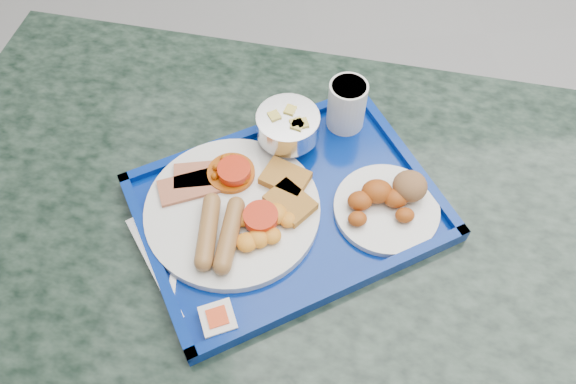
# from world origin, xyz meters

# --- Properties ---
(floor) EXTENTS (6.00, 6.00, 0.00)m
(floor) POSITION_xyz_m (0.00, 0.00, 0.00)
(floor) COLOR gray
(floor) RESTS_ON ground
(table) EXTENTS (1.31, 1.06, 0.71)m
(table) POSITION_xyz_m (-0.91, -0.51, 0.53)
(table) COLOR gray
(table) RESTS_ON floor
(tray) EXTENTS (0.52, 0.45, 0.03)m
(tray) POSITION_xyz_m (-0.86, -0.50, 0.72)
(tray) COLOR navy
(tray) RESTS_ON table
(main_plate) EXTENTS (0.26, 0.26, 0.04)m
(main_plate) POSITION_xyz_m (-0.94, -0.51, 0.74)
(main_plate) COLOR silver
(main_plate) RESTS_ON tray
(bread_plate) EXTENTS (0.16, 0.16, 0.05)m
(bread_plate) POSITION_xyz_m (-0.71, -0.52, 0.74)
(bread_plate) COLOR silver
(bread_plate) RESTS_ON tray
(fruit_bowl) EXTENTS (0.10, 0.10, 0.07)m
(fruit_bowl) POSITION_xyz_m (-0.85, -0.38, 0.77)
(fruit_bowl) COLOR silver
(fruit_bowl) RESTS_ON tray
(juice_cup) EXTENTS (0.06, 0.06, 0.09)m
(juice_cup) POSITION_xyz_m (-0.75, -0.34, 0.77)
(juice_cup) COLOR white
(juice_cup) RESTS_ON tray
(spoon) EXTENTS (0.03, 0.16, 0.01)m
(spoon) POSITION_xyz_m (-1.04, -0.52, 0.73)
(spoon) COLOR silver
(spoon) RESTS_ON tray
(knife) EXTENTS (0.09, 0.17, 0.00)m
(knife) POSITION_xyz_m (-1.06, -0.59, 0.73)
(knife) COLOR silver
(knife) RESTS_ON tray
(jam_packet) EXTENTS (0.05, 0.05, 0.02)m
(jam_packet) POSITION_xyz_m (-0.97, -0.68, 0.73)
(jam_packet) COLOR white
(jam_packet) RESTS_ON tray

